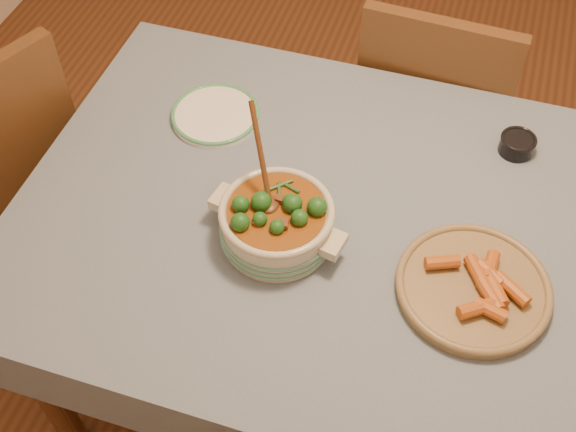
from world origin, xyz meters
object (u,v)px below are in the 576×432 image
object	(u,v)px
dining_table	(375,253)
condiment_bowl	(517,144)
white_plate	(215,115)
fried_plate	(474,286)
chair_far	(432,109)
stew_casserole	(277,220)

from	to	relation	value
dining_table	condiment_bowl	distance (m)	0.45
dining_table	white_plate	distance (m)	0.54
fried_plate	chair_far	world-z (taller)	chair_far
white_plate	fried_plate	xyz separation A→B (m)	(0.71, -0.33, 0.01)
dining_table	fried_plate	bearing A→B (deg)	-24.95
white_plate	chair_far	distance (m)	0.73
fried_plate	chair_far	size ratio (longest dim) A/B	0.44
stew_casserole	chair_far	world-z (taller)	stew_casserole
stew_casserole	condiment_bowl	bearing A→B (deg)	42.07
stew_casserole	condiment_bowl	world-z (taller)	stew_casserole
white_plate	fried_plate	bearing A→B (deg)	-25.12
dining_table	chair_far	xyz separation A→B (m)	(0.03, 0.68, -0.14)
condiment_bowl	stew_casserole	bearing A→B (deg)	-137.93
dining_table	stew_casserole	size ratio (longest dim) A/B	5.22
white_plate	chair_far	xyz separation A→B (m)	(0.52, 0.46, -0.24)
stew_casserole	dining_table	bearing A→B (deg)	23.61
dining_table	white_plate	bearing A→B (deg)	154.80
condiment_bowl	chair_far	xyz separation A→B (m)	(-0.23, 0.34, -0.26)
stew_casserole	chair_far	bearing A→B (deg)	72.44
condiment_bowl	chair_far	size ratio (longest dim) A/B	0.11
fried_plate	stew_casserole	bearing A→B (deg)	178.41
white_plate	fried_plate	size ratio (longest dim) A/B	0.59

